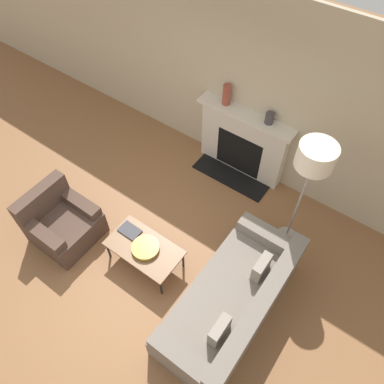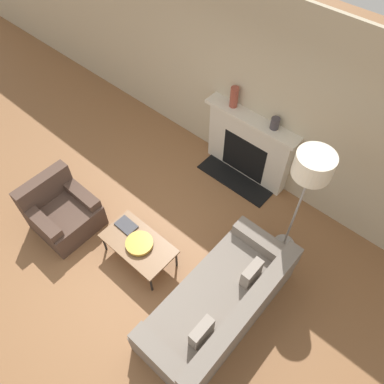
{
  "view_description": "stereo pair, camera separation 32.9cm",
  "coord_description": "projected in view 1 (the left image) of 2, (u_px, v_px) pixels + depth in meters",
  "views": [
    {
      "loc": [
        1.96,
        -1.53,
        4.78
      ],
      "look_at": [
        -0.0,
        1.2,
        0.45
      ],
      "focal_mm": 35.0,
      "sensor_mm": 36.0,
      "label": 1
    },
    {
      "loc": [
        2.22,
        -1.32,
        4.78
      ],
      "look_at": [
        -0.0,
        1.2,
        0.45
      ],
      "focal_mm": 35.0,
      "sensor_mm": 36.0,
      "label": 2
    }
  ],
  "objects": [
    {
      "name": "book",
      "position": [
        130.0,
        231.0,
        5.13
      ],
      "size": [
        0.3,
        0.2,
        0.02
      ],
      "rotation": [
        0.0,
        0.0,
        -0.01
      ],
      "color": "#38383D",
      "rests_on": "coffee_table"
    },
    {
      "name": "mantel_vase_left",
      "position": [
        227.0,
        95.0,
        5.46
      ],
      "size": [
        0.12,
        0.12,
        0.33
      ],
      "color": "brown",
      "rests_on": "fireplace"
    },
    {
      "name": "mantel_vase_center_left",
      "position": [
        270.0,
        118.0,
        5.26
      ],
      "size": [
        0.13,
        0.13,
        0.17
      ],
      "color": "#3D383D",
      "rests_on": "fireplace"
    },
    {
      "name": "ground_plane",
      "position": [
        142.0,
        267.0,
        5.24
      ],
      "size": [
        18.0,
        18.0,
        0.0
      ],
      "primitive_type": "plane",
      "color": "brown"
    },
    {
      "name": "floor_lamp",
      "position": [
        314.0,
        162.0,
        4.25
      ],
      "size": [
        0.45,
        0.45,
        1.87
      ],
      "color": "gray",
      "rests_on": "ground_plane"
    },
    {
      "name": "armchair_near",
      "position": [
        62.0,
        222.0,
        5.34
      ],
      "size": [
        0.85,
        0.84,
        0.82
      ],
      "rotation": [
        0.0,
        0.0,
        1.57
      ],
      "color": "#4C382D",
      "rests_on": "ground_plane"
    },
    {
      "name": "coffee_table",
      "position": [
        144.0,
        249.0,
        5.0
      ],
      "size": [
        1.01,
        0.57,
        0.39
      ],
      "color": "brown",
      "rests_on": "ground_plane"
    },
    {
      "name": "fireplace",
      "position": [
        242.0,
        143.0,
        5.93
      ],
      "size": [
        1.56,
        0.59,
        1.18
      ],
      "color": "beige",
      "rests_on": "ground_plane"
    },
    {
      "name": "bowl",
      "position": [
        145.0,
        248.0,
        4.93
      ],
      "size": [
        0.37,
        0.37,
        0.06
      ],
      "color": "#BC8E2D",
      "rests_on": "coffee_table"
    },
    {
      "name": "couch",
      "position": [
        233.0,
        301.0,
        4.63
      ],
      "size": [
        0.95,
        2.1,
        0.77
      ],
      "rotation": [
        0.0,
        0.0,
        -1.57
      ],
      "color": "slate",
      "rests_on": "ground_plane"
    },
    {
      "name": "wall_back",
      "position": [
        246.0,
        90.0,
        5.35
      ],
      "size": [
        18.0,
        0.06,
        2.9
      ],
      "color": "#BCAD8E",
      "rests_on": "ground_plane"
    }
  ]
}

